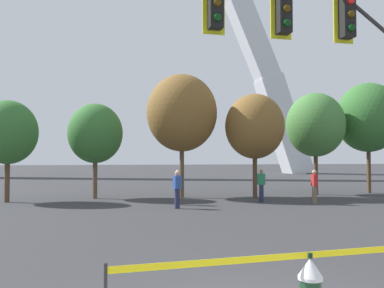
% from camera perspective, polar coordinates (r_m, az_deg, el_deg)
% --- Properties ---
extents(caution_tape_barrier, '(4.68, 0.35, 1.02)m').
position_cam_1_polar(caution_tape_barrier, '(5.42, 14.63, -17.57)').
color(caution_tape_barrier, '#232326').
rests_on(caution_tape_barrier, ground).
extents(traffic_signal_gantry, '(7.82, 0.44, 6.00)m').
position_cam_1_polar(traffic_signal_gantry, '(9.34, 23.17, 12.18)').
color(traffic_signal_gantry, '#232326').
rests_on(traffic_signal_gantry, ground).
extents(monument_arch, '(51.69, 3.21, 40.38)m').
position_cam_1_polar(monument_arch, '(53.73, -10.06, 14.97)').
color(monument_arch, silver).
rests_on(monument_arch, ground).
extents(tree_far_left, '(2.83, 2.83, 4.95)m').
position_cam_1_polar(tree_far_left, '(21.65, -24.42, 1.50)').
color(tree_far_left, brown).
rests_on(tree_far_left, ground).
extents(tree_left_mid, '(2.87, 2.87, 5.02)m').
position_cam_1_polar(tree_left_mid, '(22.12, -13.40, 1.44)').
color(tree_left_mid, brown).
rests_on(tree_left_mid, ground).
extents(tree_center_left, '(3.82, 3.82, 6.69)m').
position_cam_1_polar(tree_center_left, '(22.14, -1.43, 4.36)').
color(tree_center_left, brown).
rests_on(tree_center_left, ground).
extents(tree_center_right, '(3.22, 3.22, 5.64)m').
position_cam_1_polar(tree_center_right, '(22.40, 8.78, 2.45)').
color(tree_center_right, brown).
rests_on(tree_center_right, ground).
extents(tree_right_mid, '(3.40, 3.40, 5.95)m').
position_cam_1_polar(tree_right_mid, '(24.90, 16.92, 2.57)').
color(tree_right_mid, brown).
rests_on(tree_right_mid, ground).
extents(tree_far_right, '(3.85, 3.85, 6.74)m').
position_cam_1_polar(tree_far_right, '(27.18, 23.46, 3.42)').
color(tree_far_right, brown).
rests_on(tree_far_right, ground).
extents(pedestrian_walking_left, '(0.39, 0.33, 1.59)m').
position_cam_1_polar(pedestrian_walking_left, '(17.32, -2.10, -6.35)').
color(pedestrian_walking_left, '#232847').
rests_on(pedestrian_walking_left, ground).
extents(pedestrian_standing_center, '(0.22, 0.34, 1.59)m').
position_cam_1_polar(pedestrian_standing_center, '(18.68, -2.03, -6.03)').
color(pedestrian_standing_center, '#232847').
rests_on(pedestrian_standing_center, ground).
extents(pedestrian_walking_right, '(0.22, 0.35, 1.59)m').
position_cam_1_polar(pedestrian_walking_right, '(19.72, 16.79, -5.73)').
color(pedestrian_walking_right, brown).
rests_on(pedestrian_walking_right, ground).
extents(pedestrian_near_trees, '(0.36, 0.23, 1.59)m').
position_cam_1_polar(pedestrian_near_trees, '(20.10, 9.69, -5.71)').
color(pedestrian_near_trees, '#232847').
rests_on(pedestrian_near_trees, ground).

